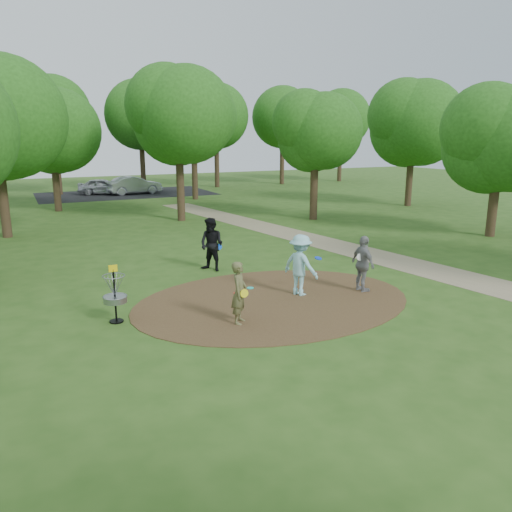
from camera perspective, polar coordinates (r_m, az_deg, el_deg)
name	(u,v)px	position (r m, az deg, el deg)	size (l,w,h in m)	color
ground	(274,301)	(14.76, 2.06, -5.14)	(100.00, 100.00, 0.00)	#2D5119
dirt_clearing	(274,300)	(14.75, 2.06, -5.10)	(8.40, 8.40, 0.02)	#47301C
footpath	(398,262)	(19.98, 15.93, -0.64)	(2.00, 40.00, 0.01)	#8C7A5B
parking_lot	(126,194)	(43.43, -14.62, 6.90)	(14.00, 8.00, 0.01)	black
player_observer_with_disc	(239,293)	(12.80, -1.91, -4.23)	(0.68, 0.71, 1.64)	brown
player_throwing_with_disc	(300,265)	(15.09, 5.11, -1.04)	(1.29, 1.38, 1.88)	#97D8E1
player_walking_with_disc	(212,245)	(17.85, -5.09, 1.31)	(1.13, 1.18, 1.92)	black
player_waiting_with_disc	(363,264)	(15.74, 12.14, -0.89)	(0.51, 1.04, 1.77)	gray
disc_ground_cyan	(250,288)	(15.87, -0.66, -3.67)	(0.22, 0.22, 0.02)	#1AD0C1
disc_ground_red	(237,293)	(15.37, -2.17, -4.25)	(0.22, 0.22, 0.02)	red
car_left	(103,186)	(43.37, -17.12, 7.61)	(1.57, 3.90, 1.33)	#AAABB2
car_right	(134,185)	(43.02, -13.75, 7.87)	(1.56, 4.46, 1.47)	#94979A
disc_golf_basket	(114,290)	(13.35, -15.87, -3.75)	(0.63, 0.63, 1.54)	black
tree_ring	(226,127)	(23.12, -3.45, 14.52)	(36.98, 45.03, 8.68)	#332316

